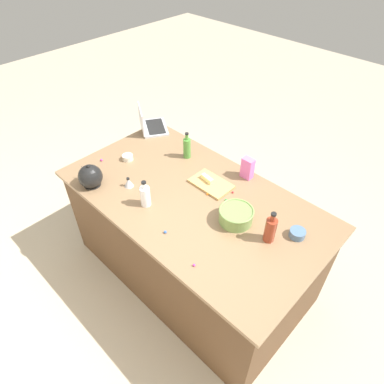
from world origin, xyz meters
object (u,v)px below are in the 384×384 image
laptop (150,125)px  bottle_soy (270,229)px  ramekin_small (128,157)px  kettle (90,177)px  ramekin_medium (297,233)px  cutting_board (211,184)px  bottle_vinegar (145,196)px  butter_stick_left (207,179)px  bottle_olive (187,148)px  mixing_bowl_large (236,215)px  candy_bag (247,168)px  kitchen_timer (129,182)px

laptop → bottle_soy: (-1.55, 0.35, 0.05)m
ramekin_small → kettle: bearing=99.0°
kettle → ramekin_medium: 1.52m
laptop → cutting_board: bearing=167.8°
bottle_vinegar → butter_stick_left: bearing=-107.0°
laptop → butter_stick_left: size_ratio=3.46×
bottle_vinegar → butter_stick_left: bottle_vinegar is taller
butter_stick_left → ramekin_small: 0.71m
bottle_olive → butter_stick_left: 0.37m
laptop → bottle_vinegar: laptop is taller
cutting_board → ramekin_medium: ramekin_medium is taller
laptop → kettle: (-0.29, 0.83, 0.03)m
mixing_bowl_large → bottle_soy: bottle_soy is taller
cutting_board → candy_bag: bearing=-117.1°
bottle_soy → candy_bag: (0.49, -0.41, -0.01)m
bottle_olive → bottle_vinegar: size_ratio=1.10×
laptop → bottle_vinegar: bearing=137.7°
kitchen_timer → bottle_olive: bearing=-95.0°
bottle_soy → kettle: (1.26, 0.48, -0.02)m
ramekin_small → candy_bag: size_ratio=0.51×
kettle → candy_bag: (-0.78, -0.89, 0.01)m
laptop → ramekin_small: 0.50m
butter_stick_left → kitchen_timer: (0.39, 0.44, -0.00)m
mixing_bowl_large → ramekin_medium: 0.41m
ramekin_small → laptop: bearing=-62.5°
kettle → butter_stick_left: kettle is taller
kettle → ramekin_medium: size_ratio=2.08×
mixing_bowl_large → bottle_olive: (0.75, -0.29, 0.04)m
ramekin_small → bottle_vinegar: bearing=155.2°
ramekin_medium → bottle_olive: bearing=-6.3°
mixing_bowl_large → cutting_board: 0.41m
ramekin_small → ramekin_medium: size_ratio=0.85×
ramekin_medium → kitchen_timer: kitchen_timer is taller
butter_stick_left → bottle_soy: bearing=167.4°
ramekin_small → kitchen_timer: kitchen_timer is taller
bottle_olive → cutting_board: 0.41m
butter_stick_left → ramekin_medium: (-0.78, -0.00, -0.01)m
butter_stick_left → candy_bag: bearing=-123.6°
bottle_soy → laptop: bearing=-12.6°
kitchen_timer → butter_stick_left: bearing=-131.6°
laptop → butter_stick_left: bearing=167.3°
bottle_olive → cutting_board: bottle_olive is taller
cutting_board → ramekin_small: bearing=18.8°
candy_bag → ramekin_small: bearing=30.9°
ramekin_medium → butter_stick_left: bearing=0.3°
kettle → candy_bag: bearing=-131.3°
bottle_vinegar → candy_bag: bearing=-113.4°
bottle_soy → candy_bag: 0.63m
candy_bag → kettle: bearing=48.7°
laptop → bottle_olive: bottle_olive is taller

